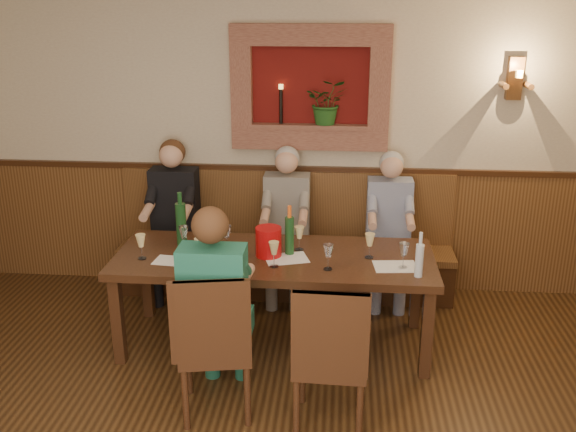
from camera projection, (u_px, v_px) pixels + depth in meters
The scene contains 30 objects.
room_shell at pixel (226, 176), 2.71m from camera, with size 6.04×6.04×2.82m.
wainscoting at pixel (235, 431), 3.14m from camera, with size 6.02×6.02×1.15m.
wall_niche at pixel (315, 93), 5.49m from camera, with size 1.36×0.30×1.06m.
wall_sconce at pixel (515, 80), 5.30m from camera, with size 0.25×0.20×0.35m.
dining_table at pixel (274, 264), 4.85m from camera, with size 2.40×0.90×0.75m.
bench at pixel (285, 258), 5.85m from camera, with size 3.00×0.45×1.11m.
chair_near_left at pixel (217, 371), 4.16m from camera, with size 0.53×0.53×1.02m.
chair_near_right at pixel (330, 384), 4.03m from camera, with size 0.46×0.46×1.02m.
person_bench_left at pixel (174, 233), 5.75m from camera, with size 0.42×0.51×1.42m.
person_bench_mid at pixel (286, 238), 5.68m from camera, with size 0.40×0.49×1.38m.
person_bench_right at pixel (388, 242), 5.61m from camera, with size 0.39×0.47×1.35m.
person_chair_front at pixel (218, 323), 4.17m from camera, with size 0.42×0.51×1.42m.
spittoon_bucket at pixel (269, 242), 4.79m from camera, with size 0.20×0.20×0.22m, color red.
wine_bottle_green_a at pixel (290, 235), 4.81m from camera, with size 0.07×0.07×0.38m.
wine_bottle_green_b at pixel (181, 223), 4.98m from camera, with size 0.09×0.09×0.43m.
water_bottle at pixel (419, 259), 4.43m from camera, with size 0.07×0.07×0.33m.
tasting_sheet_a at pixel (172, 261), 4.73m from camera, with size 0.26×0.19×0.00m, color white.
tasting_sheet_b at pixel (286, 259), 4.77m from camera, with size 0.31×0.22×0.00m, color white.
tasting_sheet_c at pixel (395, 266), 4.63m from camera, with size 0.31×0.22×0.00m, color white.
tasting_sheet_d at pixel (205, 267), 4.61m from camera, with size 0.27×0.19×0.00m, color white.
wine_glass_0 at pixel (299, 238), 4.90m from camera, with size 0.08×0.08×0.19m, color #F1DA90, non-canonical shape.
wine_glass_1 at pixel (234, 257), 4.55m from camera, with size 0.08×0.08×0.19m, color #F1DA90, non-canonical shape.
wine_glass_2 at pixel (200, 251), 4.66m from camera, with size 0.08×0.08×0.19m, color #F1DA90, non-canonical shape.
wine_glass_3 at pixel (370, 246), 4.75m from camera, with size 0.08×0.08×0.19m, color #F1DA90, non-canonical shape.
wine_glass_4 at pixel (141, 247), 4.74m from camera, with size 0.08×0.08×0.19m, color #F1DA90, non-canonical shape.
wine_glass_5 at pixel (184, 238), 4.90m from camera, with size 0.08×0.08×0.19m, color white, non-canonical shape.
wine_glass_6 at pixel (227, 237), 4.92m from camera, with size 0.08×0.08×0.19m, color white, non-canonical shape.
wine_glass_7 at pixel (274, 254), 4.60m from camera, with size 0.08×0.08×0.19m, color #F1DA90, non-canonical shape.
wine_glass_8 at pixel (404, 256), 4.58m from camera, with size 0.08×0.08×0.19m, color white, non-canonical shape.
wine_glass_9 at pixel (328, 257), 4.55m from camera, with size 0.08×0.08×0.19m, color white, non-canonical shape.
Camera 1 is at (0.48, -2.59, 2.62)m, focal length 40.00 mm.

